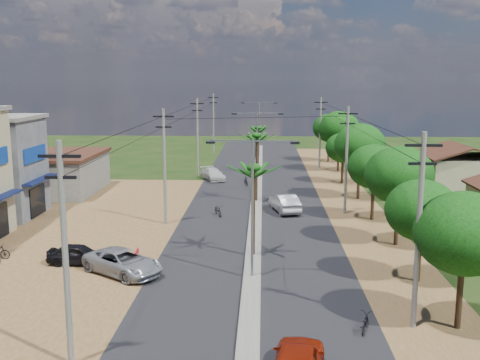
{
  "coord_description": "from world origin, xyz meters",
  "views": [
    {
      "loc": [
        0.56,
        -30.37,
        11.25
      ],
      "look_at": [
        -1.3,
        15.01,
        3.0
      ],
      "focal_mm": 42.0,
      "sensor_mm": 36.0,
      "label": 1
    }
  ],
  "objects_px": {
    "car_parked_silver": "(123,263)",
    "moto_rider_east": "(365,323)",
    "car_parked_dark": "(78,255)",
    "roadside_sign": "(137,259)",
    "car_white_far": "(213,175)",
    "car_silver_mid": "(285,203)"
  },
  "relations": [
    {
      "from": "roadside_sign",
      "to": "car_parked_silver",
      "type": "bearing_deg",
      "value": -113.81
    },
    {
      "from": "car_parked_silver",
      "to": "moto_rider_east",
      "type": "height_order",
      "value": "car_parked_silver"
    },
    {
      "from": "car_white_far",
      "to": "car_parked_dark",
      "type": "xyz_separation_m",
      "value": [
        -5.69,
        -29.18,
        -0.01
      ]
    },
    {
      "from": "car_parked_dark",
      "to": "car_parked_silver",
      "type": "bearing_deg",
      "value": -116.46
    },
    {
      "from": "car_parked_silver",
      "to": "roadside_sign",
      "type": "distance_m",
      "value": 1.45
    },
    {
      "from": "car_parked_dark",
      "to": "moto_rider_east",
      "type": "height_order",
      "value": "car_parked_dark"
    },
    {
      "from": "car_parked_silver",
      "to": "car_parked_dark",
      "type": "xyz_separation_m",
      "value": [
        -3.19,
        1.66,
        -0.09
      ]
    },
    {
      "from": "car_silver_mid",
      "to": "car_parked_dark",
      "type": "relative_size",
      "value": 1.27
    },
    {
      "from": "car_parked_dark",
      "to": "car_silver_mid",
      "type": "bearing_deg",
      "value": -41.59
    },
    {
      "from": "moto_rider_east",
      "to": "car_parked_dark",
      "type": "bearing_deg",
      "value": -9.91
    },
    {
      "from": "car_silver_mid",
      "to": "roadside_sign",
      "type": "relative_size",
      "value": 3.72
    },
    {
      "from": "car_silver_mid",
      "to": "car_white_far",
      "type": "distance_m",
      "value": 16.66
    },
    {
      "from": "car_white_far",
      "to": "car_parked_dark",
      "type": "distance_m",
      "value": 29.73
    },
    {
      "from": "car_parked_dark",
      "to": "roadside_sign",
      "type": "xyz_separation_m",
      "value": [
        3.68,
        -0.31,
        -0.11
      ]
    },
    {
      "from": "car_silver_mid",
      "to": "car_parked_silver",
      "type": "relative_size",
      "value": 0.91
    },
    {
      "from": "car_parked_silver",
      "to": "car_parked_dark",
      "type": "bearing_deg",
      "value": 97.51
    },
    {
      "from": "car_white_far",
      "to": "moto_rider_east",
      "type": "relative_size",
      "value": 2.9
    },
    {
      "from": "car_white_far",
      "to": "car_parked_silver",
      "type": "height_order",
      "value": "car_parked_silver"
    },
    {
      "from": "car_white_far",
      "to": "roadside_sign",
      "type": "relative_size",
      "value": 3.51
    },
    {
      "from": "car_parked_silver",
      "to": "moto_rider_east",
      "type": "bearing_deg",
      "value": -83.77
    },
    {
      "from": "car_white_far",
      "to": "roadside_sign",
      "type": "height_order",
      "value": "car_white_far"
    },
    {
      "from": "car_silver_mid",
      "to": "moto_rider_east",
      "type": "distance_m",
      "value": 23.08
    }
  ]
}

